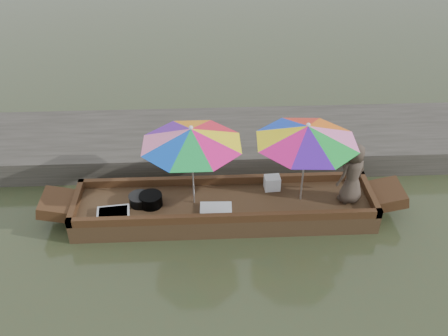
{
  "coord_description": "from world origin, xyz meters",
  "views": [
    {
      "loc": [
        -0.34,
        -6.97,
        5.85
      ],
      "look_at": [
        0.0,
        0.1,
        1.0
      ],
      "focal_mm": 40.0,
      "sensor_mm": 36.0,
      "label": 1
    }
  ],
  "objects_px": {
    "umbrella_stern": "(304,163)",
    "cooking_pot": "(151,200)",
    "tray_scallop": "(216,210)",
    "umbrella_bow": "(193,166)",
    "tray_crayfish": "(113,214)",
    "supply_bag": "(272,183)",
    "charcoal_grill": "(140,200)",
    "boat_hull": "(224,209)",
    "vendor": "(353,173)"
  },
  "relations": [
    {
      "from": "tray_scallop",
      "to": "umbrella_bow",
      "type": "distance_m",
      "value": 0.88
    },
    {
      "from": "tray_scallop",
      "to": "umbrella_stern",
      "type": "xyz_separation_m",
      "value": [
        1.52,
        0.27,
        0.74
      ]
    },
    {
      "from": "supply_bag",
      "to": "boat_hull",
      "type": "bearing_deg",
      "value": -159.34
    },
    {
      "from": "boat_hull",
      "to": "supply_bag",
      "type": "height_order",
      "value": "supply_bag"
    },
    {
      "from": "tray_scallop",
      "to": "supply_bag",
      "type": "relative_size",
      "value": 1.96
    },
    {
      "from": "tray_crayfish",
      "to": "charcoal_grill",
      "type": "height_order",
      "value": "charcoal_grill"
    },
    {
      "from": "boat_hull",
      "to": "supply_bag",
      "type": "bearing_deg",
      "value": 20.66
    },
    {
      "from": "vendor",
      "to": "tray_crayfish",
      "type": "bearing_deg",
      "value": -24.77
    },
    {
      "from": "umbrella_bow",
      "to": "vendor",
      "type": "bearing_deg",
      "value": -1.28
    },
    {
      "from": "boat_hull",
      "to": "tray_scallop",
      "type": "bearing_deg",
      "value": -120.74
    },
    {
      "from": "boat_hull",
      "to": "vendor",
      "type": "distance_m",
      "value": 2.34
    },
    {
      "from": "boat_hull",
      "to": "umbrella_bow",
      "type": "relative_size",
      "value": 3.06
    },
    {
      "from": "vendor",
      "to": "supply_bag",
      "type": "bearing_deg",
      "value": -45.09
    },
    {
      "from": "supply_bag",
      "to": "umbrella_stern",
      "type": "relative_size",
      "value": 0.16
    },
    {
      "from": "cooking_pot",
      "to": "charcoal_grill",
      "type": "distance_m",
      "value": 0.2
    },
    {
      "from": "tray_scallop",
      "to": "vendor",
      "type": "bearing_deg",
      "value": 4.93
    },
    {
      "from": "boat_hull",
      "to": "charcoal_grill",
      "type": "relative_size",
      "value": 14.6
    },
    {
      "from": "tray_crayfish",
      "to": "tray_scallop",
      "type": "xyz_separation_m",
      "value": [
        1.75,
        0.05,
        -0.01
      ]
    },
    {
      "from": "cooking_pot",
      "to": "umbrella_stern",
      "type": "bearing_deg",
      "value": 0.77
    },
    {
      "from": "tray_scallop",
      "to": "supply_bag",
      "type": "xyz_separation_m",
      "value": [
        1.05,
        0.6,
        0.1
      ]
    },
    {
      "from": "cooking_pot",
      "to": "supply_bag",
      "type": "distance_m",
      "value": 2.21
    },
    {
      "from": "cooking_pot",
      "to": "tray_scallop",
      "type": "xyz_separation_m",
      "value": [
        1.13,
        -0.23,
        -0.08
      ]
    },
    {
      "from": "tray_crayfish",
      "to": "umbrella_stern",
      "type": "bearing_deg",
      "value": 5.52
    },
    {
      "from": "tray_crayfish",
      "to": "umbrella_stern",
      "type": "xyz_separation_m",
      "value": [
        3.27,
        0.32,
        0.73
      ]
    },
    {
      "from": "boat_hull",
      "to": "vendor",
      "type": "relative_size",
      "value": 4.59
    },
    {
      "from": "boat_hull",
      "to": "supply_bag",
      "type": "distance_m",
      "value": 1.0
    },
    {
      "from": "cooking_pot",
      "to": "boat_hull",
      "type": "bearing_deg",
      "value": 1.57
    },
    {
      "from": "boat_hull",
      "to": "tray_crayfish",
      "type": "bearing_deg",
      "value": -170.61
    },
    {
      "from": "umbrella_stern",
      "to": "cooking_pot",
      "type": "bearing_deg",
      "value": -179.23
    },
    {
      "from": "umbrella_bow",
      "to": "supply_bag",
      "type": "bearing_deg",
      "value": 13.25
    },
    {
      "from": "tray_crayfish",
      "to": "supply_bag",
      "type": "relative_size",
      "value": 1.96
    },
    {
      "from": "vendor",
      "to": "tray_scallop",
      "type": "bearing_deg",
      "value": -23.38
    },
    {
      "from": "tray_scallop",
      "to": "charcoal_grill",
      "type": "relative_size",
      "value": 1.51
    },
    {
      "from": "boat_hull",
      "to": "cooking_pot",
      "type": "bearing_deg",
      "value": -178.43
    },
    {
      "from": "boat_hull",
      "to": "umbrella_bow",
      "type": "distance_m",
      "value": 1.09
    },
    {
      "from": "boat_hull",
      "to": "umbrella_stern",
      "type": "distance_m",
      "value": 1.66
    },
    {
      "from": "tray_crayfish",
      "to": "tray_scallop",
      "type": "height_order",
      "value": "tray_crayfish"
    },
    {
      "from": "tray_crayfish",
      "to": "vendor",
      "type": "distance_m",
      "value": 4.16
    },
    {
      "from": "tray_scallop",
      "to": "supply_bag",
      "type": "distance_m",
      "value": 1.21
    },
    {
      "from": "supply_bag",
      "to": "vendor",
      "type": "height_order",
      "value": "vendor"
    },
    {
      "from": "tray_crayfish",
      "to": "umbrella_stern",
      "type": "distance_m",
      "value": 3.37
    },
    {
      "from": "tray_scallop",
      "to": "vendor",
      "type": "height_order",
      "value": "vendor"
    },
    {
      "from": "tray_crayfish",
      "to": "supply_bag",
      "type": "xyz_separation_m",
      "value": [
        2.8,
        0.65,
        0.09
      ]
    },
    {
      "from": "boat_hull",
      "to": "charcoal_grill",
      "type": "xyz_separation_m",
      "value": [
        -1.49,
        -0.0,
        0.26
      ]
    },
    {
      "from": "supply_bag",
      "to": "charcoal_grill",
      "type": "bearing_deg",
      "value": -171.93
    },
    {
      "from": "tray_scallop",
      "to": "umbrella_bow",
      "type": "xyz_separation_m",
      "value": [
        -0.38,
        0.27,
        0.74
      ]
    },
    {
      "from": "vendor",
      "to": "umbrella_bow",
      "type": "bearing_deg",
      "value": -29.59
    },
    {
      "from": "supply_bag",
      "to": "umbrella_bow",
      "type": "xyz_separation_m",
      "value": [
        -1.43,
        -0.34,
        0.65
      ]
    },
    {
      "from": "cooking_pot",
      "to": "umbrella_bow",
      "type": "relative_size",
      "value": 0.23
    },
    {
      "from": "boat_hull",
      "to": "tray_scallop",
      "type": "relative_size",
      "value": 9.69
    }
  ]
}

